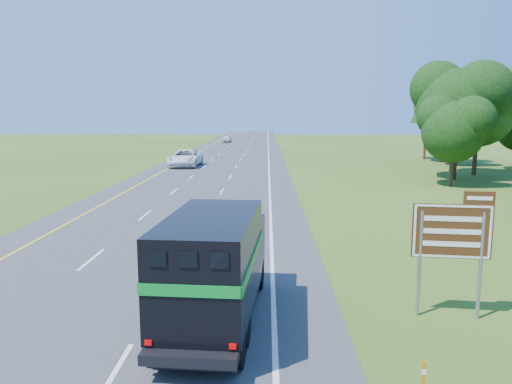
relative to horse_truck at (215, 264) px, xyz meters
The scene contains 7 objects.
road 36.29m from the horse_truck, 96.11° to the left, with size 15.00×260.00×0.04m, color #38383A.
lane_markings 36.29m from the horse_truck, 96.11° to the left, with size 11.15×260.00×0.01m.
horse_truck is the anchor object (origin of this frame).
white_suv 43.43m from the horse_truck, 100.35° to the left, with size 3.17×6.87×1.91m, color white.
far_car 91.75m from the horse_truck, 94.39° to the left, with size 1.65×4.10×1.40m, color silver.
exit_sign 6.80m from the horse_truck, ahead, with size 2.19×0.35×3.73m.
delineator 6.21m from the horse_truck, 41.46° to the right, with size 0.08×0.05×1.02m.
Camera 1 is at (5.28, 0.59, 5.86)m, focal length 35.00 mm.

